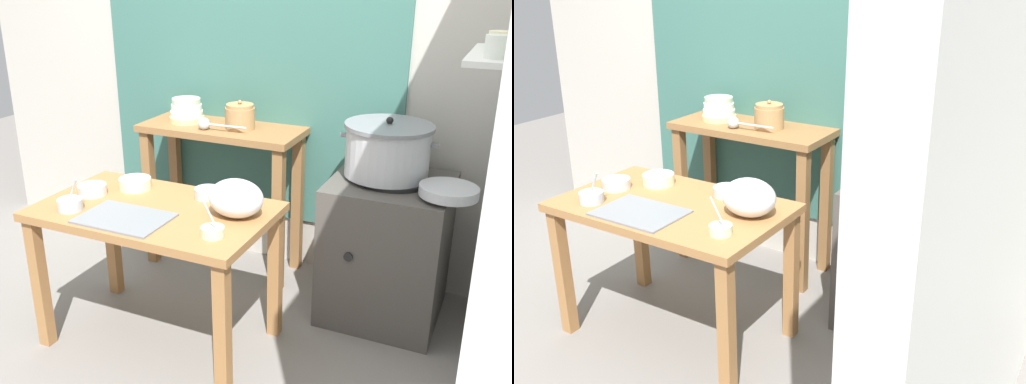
% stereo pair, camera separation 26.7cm
% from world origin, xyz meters
% --- Properties ---
extents(ground_plane, '(9.00, 9.00, 0.00)m').
position_xyz_m(ground_plane, '(0.00, 0.00, 0.00)').
color(ground_plane, gray).
extents(wall_back, '(4.40, 0.12, 2.60)m').
position_xyz_m(wall_back, '(0.08, 1.10, 1.30)').
color(wall_back, '#B2ADA3').
rests_on(wall_back, ground).
extents(prep_table, '(1.10, 0.66, 0.72)m').
position_xyz_m(prep_table, '(-0.12, -0.02, 0.61)').
color(prep_table, '#9E6B3D').
rests_on(prep_table, ground).
extents(back_shelf_table, '(0.96, 0.40, 0.90)m').
position_xyz_m(back_shelf_table, '(-0.21, 0.83, 0.68)').
color(back_shelf_table, olive).
rests_on(back_shelf_table, ground).
extents(stove_block, '(0.60, 0.61, 0.78)m').
position_xyz_m(stove_block, '(0.83, 0.70, 0.38)').
color(stove_block, '#4C4742').
rests_on(stove_block, ground).
extents(steamer_pot, '(0.49, 0.44, 0.30)m').
position_xyz_m(steamer_pot, '(0.79, 0.72, 0.92)').
color(steamer_pot, '#B7BABF').
rests_on(steamer_pot, stove_block).
extents(clay_pot, '(0.17, 0.17, 0.17)m').
position_xyz_m(clay_pot, '(-0.09, 0.83, 0.97)').
color(clay_pot, '#A37A4C').
rests_on(clay_pot, back_shelf_table).
extents(bowl_stack_enamel, '(0.21, 0.21, 0.14)m').
position_xyz_m(bowl_stack_enamel, '(-0.46, 0.84, 0.96)').
color(bowl_stack_enamel, '#E5C684').
rests_on(bowl_stack_enamel, back_shelf_table).
extents(ladle, '(0.30, 0.07, 0.07)m').
position_xyz_m(ladle, '(-0.25, 0.72, 0.93)').
color(ladle, '#B7BABF').
rests_on(ladle, back_shelf_table).
extents(serving_tray, '(0.40, 0.28, 0.01)m').
position_xyz_m(serving_tray, '(-0.17, -0.19, 0.72)').
color(serving_tray, slate).
rests_on(serving_tray, prep_table).
extents(plastic_bag, '(0.26, 0.21, 0.17)m').
position_xyz_m(plastic_bag, '(0.27, 0.06, 0.81)').
color(plastic_bag, white).
rests_on(plastic_bag, prep_table).
extents(wide_pan, '(0.27, 0.27, 0.05)m').
position_xyz_m(wide_pan, '(1.12, 0.56, 0.80)').
color(wide_pan, '#B7BABF').
rests_on(wide_pan, stove_block).
extents(prep_bowl_0, '(0.16, 0.16, 0.06)m').
position_xyz_m(prep_bowl_0, '(-0.35, 0.16, 0.75)').
color(prep_bowl_0, beige).
rests_on(prep_bowl_0, prep_table).
extents(prep_bowl_1, '(0.13, 0.13, 0.05)m').
position_xyz_m(prep_bowl_1, '(0.04, 0.20, 0.75)').
color(prep_bowl_1, '#B7BABF').
rests_on(prep_bowl_1, prep_table).
extents(prep_bowl_2, '(0.10, 0.10, 0.17)m').
position_xyz_m(prep_bowl_2, '(0.27, -0.17, 0.75)').
color(prep_bowl_2, '#B7D1AD').
rests_on(prep_bowl_2, prep_table).
extents(prep_bowl_3, '(0.12, 0.12, 0.16)m').
position_xyz_m(prep_bowl_3, '(-0.46, -0.20, 0.75)').
color(prep_bowl_3, '#B7BABF').
rests_on(prep_bowl_3, prep_table).
extents(prep_bowl_4, '(0.14, 0.14, 0.05)m').
position_xyz_m(prep_bowl_4, '(-0.50, -0.00, 0.75)').
color(prep_bowl_4, '#B7BABF').
rests_on(prep_bowl_4, prep_table).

